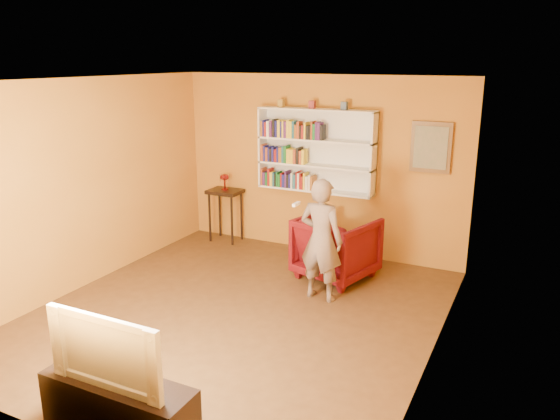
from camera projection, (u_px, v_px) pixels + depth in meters
The scene contains 16 objects.
room_shell at pixel (235, 232), 6.20m from camera, with size 5.30×5.80×2.88m.
bookshelf at pixel (317, 150), 8.12m from camera, with size 1.80×0.29×1.23m.
books_row_lower at pixel (289, 180), 8.34m from camera, with size 0.86×0.19×0.27m.
books_row_middle at pixel (284, 155), 8.27m from camera, with size 0.72×0.19×0.26m.
books_row_upper at pixel (293, 130), 8.10m from camera, with size 1.01×0.19×0.27m.
ornament_left at pixel (281, 103), 8.13m from camera, with size 0.08×0.08×0.11m, color olive.
ornament_centre at pixel (312, 104), 7.92m from camera, with size 0.08×0.08×0.12m, color maroon.
ornament_right at pixel (344, 106), 7.71m from camera, with size 0.08×0.08×0.11m, color #42536E.
framed_painting at pixel (431, 147), 7.42m from camera, with size 0.55×0.05×0.70m.
console_table at pixel (225, 199), 8.88m from camera, with size 0.53×0.40×0.86m.
ruby_lustre at pixel (225, 179), 8.79m from camera, with size 0.16×0.16×0.26m.
armchair at pixel (337, 247), 7.45m from camera, with size 0.93×0.95×0.87m, color #47050D.
person at pixel (321, 240), 6.69m from camera, with size 0.56×0.37×1.55m, color #6E5B51.
game_remote at pixel (296, 204), 6.38m from camera, with size 0.04×0.15×0.04m, color white.
tv_cabinet at pixel (119, 407), 4.37m from camera, with size 1.32×0.40×0.47m, color black.
television at pixel (114, 347), 4.22m from camera, with size 1.06×0.14×0.61m, color black.
Camera 1 is at (3.06, -5.07, 2.94)m, focal length 35.00 mm.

